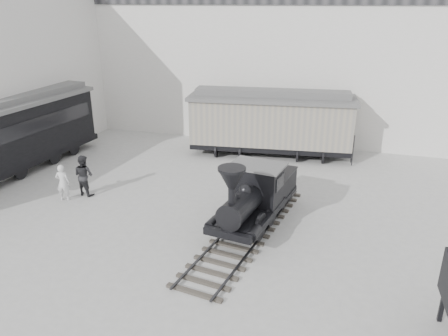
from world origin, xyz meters
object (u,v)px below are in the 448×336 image
(boxcar, at_px, (271,121))
(visitor_b, at_px, (84,175))
(visitor_a, at_px, (63,183))
(locomotive, at_px, (253,199))

(boxcar, relative_size, visitor_b, 4.99)
(visitor_a, distance_m, visitor_b, 0.96)
(boxcar, bearing_deg, visitor_a, -137.63)
(locomotive, xyz_separation_m, visitor_a, (-8.47, -0.10, -0.30))
(boxcar, relative_size, visitor_a, 5.63)
(boxcar, distance_m, visitor_a, 11.47)
(visitor_a, bearing_deg, boxcar, -145.63)
(locomotive, bearing_deg, visitor_a, -170.64)
(visitor_b, bearing_deg, boxcar, -121.43)
(boxcar, bearing_deg, locomotive, -90.03)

